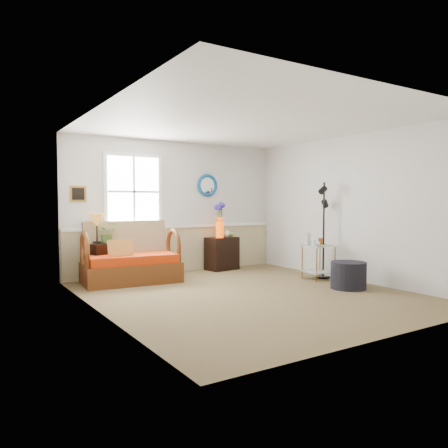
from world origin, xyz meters
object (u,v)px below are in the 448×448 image
lamp_stand (99,263)px  floor_lamp (324,230)px  side_table (318,262)px  cabinet (222,253)px  ottoman (348,275)px  loveseat (131,252)px

lamp_stand → floor_lamp: (3.63, -1.80, 0.55)m
lamp_stand → side_table: lamp_stand is taller
lamp_stand → cabinet: size_ratio=1.01×
lamp_stand → floor_lamp: bearing=-26.3°
lamp_stand → ottoman: size_ratio=1.20×
cabinet → side_table: cabinet is taller
side_table → floor_lamp: bearing=19.1°
lamp_stand → side_table: 3.92m
loveseat → cabinet: (2.09, 0.34, -0.19)m
side_table → cabinet: bearing=115.4°
side_table → ottoman: size_ratio=1.10×
lamp_stand → floor_lamp: floor_lamp is taller
loveseat → cabinet: bearing=15.0°
floor_lamp → cabinet: bearing=118.4°
loveseat → side_table: bearing=-21.6°
floor_lamp → ottoman: bearing=-114.4°
lamp_stand → cabinet: 2.55m
side_table → ottoman: 0.91m
cabinet → ottoman: size_ratio=1.19×
cabinet → side_table: bearing=-72.1°
ottoman → side_table: bearing=77.3°
floor_lamp → ottoman: floor_lamp is taller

